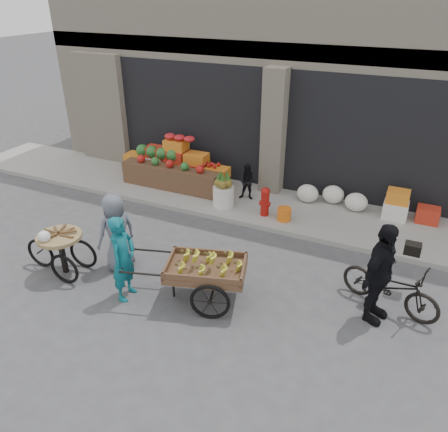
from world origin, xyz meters
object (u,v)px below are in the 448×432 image
at_px(banana_cart, 203,267).
at_px(seated_person, 248,182).
at_px(fire_hydrant, 265,200).
at_px(tricycle_cart, 61,247).
at_px(cyclist, 380,274).
at_px(orange_bucket, 284,214).
at_px(vendor_grey, 116,232).
at_px(bicycle, 391,286).
at_px(vendor_woman, 123,258).
at_px(pineapple_bin, 224,196).

bearing_deg(banana_cart, seated_person, 84.62).
bearing_deg(fire_hydrant, tricycle_cart, -127.03).
height_order(tricycle_cart, cyclist, cyclist).
relative_size(fire_hydrant, orange_bucket, 2.22).
relative_size(vendor_grey, bicycle, 0.91).
bearing_deg(seated_person, vendor_grey, -118.17).
distance_m(seated_person, vendor_woman, 4.47).
bearing_deg(pineapple_bin, bicycle, -27.84).
bearing_deg(pineapple_bin, cyclist, -33.27).
xyz_separation_m(pineapple_bin, vendor_grey, (-0.82, -3.12, 0.41)).
bearing_deg(tricycle_cart, bicycle, 11.12).
bearing_deg(fire_hydrant, orange_bucket, -5.71).
bearing_deg(vendor_woman, tricycle_cart, 81.29).
bearing_deg(seated_person, bicycle, -46.66).
relative_size(pineapple_bin, banana_cart, 0.21).
xyz_separation_m(seated_person, vendor_woman, (-0.53, -4.43, 0.21)).
height_order(pineapple_bin, vendor_grey, vendor_grey).
relative_size(vendor_woman, bicycle, 0.93).
xyz_separation_m(fire_hydrant, vendor_grey, (-1.92, -3.07, 0.28)).
bearing_deg(orange_bucket, banana_cart, -97.60).
relative_size(tricycle_cart, bicycle, 0.84).
distance_m(vendor_woman, tricycle_cart, 1.57).
relative_size(fire_hydrant, vendor_woman, 0.44).
height_order(pineapple_bin, tricycle_cart, tricycle_cart).
bearing_deg(bicycle, fire_hydrant, 72.59).
bearing_deg(orange_bucket, vendor_grey, -128.72).
distance_m(pineapple_bin, fire_hydrant, 1.11).
bearing_deg(tricycle_cart, vendor_grey, 32.00).
bearing_deg(orange_bucket, pineapple_bin, 176.42).
distance_m(seated_person, bicycle, 4.68).
xyz_separation_m(pineapple_bin, vendor_woman, (-0.13, -3.83, 0.43)).
bearing_deg(tricycle_cart, vendor_woman, -7.32).
distance_m(seated_person, cyclist, 4.79).
relative_size(orange_bucket, seated_person, 0.34).
relative_size(pineapple_bin, vendor_woman, 0.33).
relative_size(tricycle_cart, cyclist, 0.80).
height_order(banana_cart, bicycle, banana_cart).
bearing_deg(seated_person, orange_bucket, -40.26).
distance_m(fire_hydrant, vendor_grey, 3.63).
relative_size(banana_cart, bicycle, 1.44).
relative_size(seated_person, bicycle, 0.54).
bearing_deg(vendor_grey, bicycle, 125.17).
relative_size(pineapple_bin, vendor_grey, 0.33).
relative_size(fire_hydrant, banana_cart, 0.29).
xyz_separation_m(fire_hydrant, banana_cart, (0.07, -3.30, 0.20)).
bearing_deg(pineapple_bin, fire_hydrant, -2.60).
bearing_deg(tricycle_cart, cyclist, 7.78).
distance_m(banana_cart, vendor_grey, 2.00).
xyz_separation_m(orange_bucket, vendor_grey, (-2.42, -3.02, 0.51)).
distance_m(fire_hydrant, vendor_woman, 3.99).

